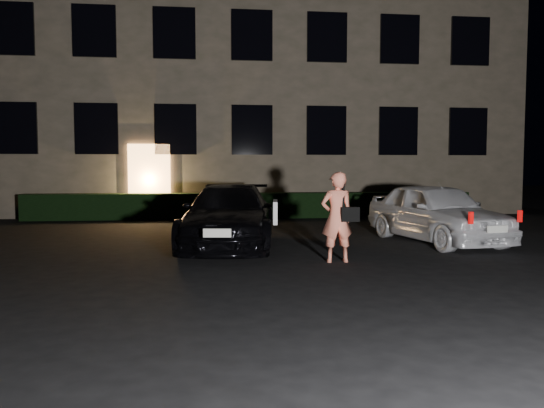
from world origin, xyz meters
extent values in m
plane|color=black|center=(0.00, 0.00, 0.00)|extent=(80.00, 80.00, 0.00)
cube|color=brown|center=(0.00, 15.00, 6.00)|extent=(20.00, 8.00, 12.00)
cube|color=#FFAB5C|center=(-3.50, 10.94, 1.25)|extent=(1.40, 0.10, 2.50)
cube|color=black|center=(-7.80, 10.94, 3.00)|extent=(1.40, 0.10, 1.70)
cube|color=black|center=(-5.20, 10.94, 3.00)|extent=(1.40, 0.10, 1.70)
cube|color=black|center=(-2.60, 10.94, 3.00)|extent=(1.40, 0.10, 1.70)
cube|color=black|center=(0.00, 10.94, 3.00)|extent=(1.40, 0.10, 1.70)
cube|color=black|center=(2.60, 10.94, 3.00)|extent=(1.40, 0.10, 1.70)
cube|color=black|center=(5.20, 10.94, 3.00)|extent=(1.40, 0.10, 1.70)
cube|color=black|center=(7.80, 10.94, 3.00)|extent=(1.40, 0.10, 1.70)
cube|color=black|center=(-7.80, 10.94, 6.20)|extent=(1.40, 0.10, 1.70)
cube|color=black|center=(-5.20, 10.94, 6.20)|extent=(1.40, 0.10, 1.70)
cube|color=black|center=(-2.60, 10.94, 6.20)|extent=(1.40, 0.10, 1.70)
cube|color=black|center=(0.00, 10.94, 6.20)|extent=(1.40, 0.10, 1.70)
cube|color=black|center=(2.60, 10.94, 6.20)|extent=(1.40, 0.10, 1.70)
cube|color=black|center=(5.20, 10.94, 6.20)|extent=(1.40, 0.10, 1.70)
cube|color=black|center=(7.80, 10.94, 6.20)|extent=(1.40, 0.10, 1.70)
cube|color=black|center=(0.00, 10.50, 0.42)|extent=(15.00, 0.70, 0.85)
imported|color=black|center=(-1.01, 4.12, 0.66)|extent=(2.39, 4.77, 1.33)
cube|color=white|center=(-0.11, 3.16, 0.82)|extent=(0.20, 0.95, 0.44)
cube|color=silver|center=(-1.29, 1.76, 0.58)|extent=(0.49, 0.10, 0.15)
imported|color=white|center=(3.70, 4.17, 0.69)|extent=(2.39, 4.29, 1.38)
cube|color=red|center=(3.51, 2.16, 0.75)|extent=(0.09, 0.07, 0.23)
cube|color=red|center=(4.64, 2.39, 0.75)|extent=(0.09, 0.07, 0.23)
cube|color=silver|center=(4.09, 2.22, 0.52)|extent=(0.46, 0.13, 0.14)
imported|color=#FF8366|center=(0.86, 1.93, 0.81)|extent=(0.62, 0.43, 1.63)
cube|color=black|center=(1.07, 1.83, 0.87)|extent=(0.34, 0.17, 0.26)
cube|color=black|center=(0.95, 1.86, 1.24)|extent=(0.04, 0.06, 0.51)
camera|label=1|loc=(-1.36, -7.37, 1.71)|focal=35.00mm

